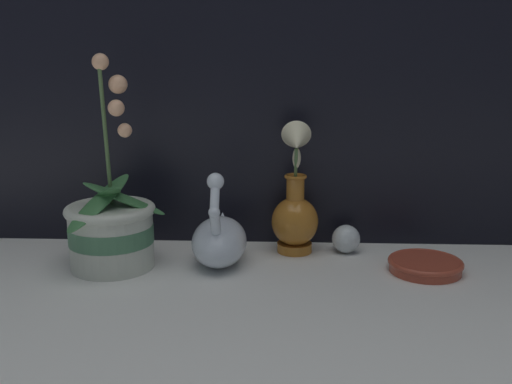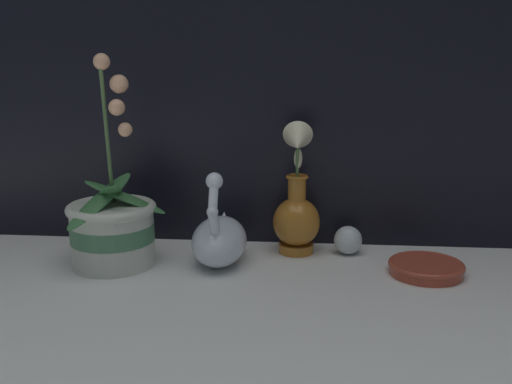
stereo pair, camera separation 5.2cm
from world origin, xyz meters
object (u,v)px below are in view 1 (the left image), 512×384
Objects in this scene: swan_figurine at (219,239)px; blue_vase at (295,209)px; amber_dish at (425,265)px; glass_sphere at (346,239)px; orchid_potted_plant at (111,228)px.

swan_figurine is 0.18m from blue_vase.
blue_vase is 1.95× the size of amber_dish.
swan_figurine is at bearing -162.90° from glass_sphere.
orchid_potted_plant is 2.87× the size of amber_dish.
glass_sphere is (0.49, 0.11, -0.05)m from orchid_potted_plant.
blue_vase is at bearing 26.66° from swan_figurine.
glass_sphere is at bearing 143.07° from amber_dish.
blue_vase reaches higher than swan_figurine.
glass_sphere is at bearing 12.70° from orchid_potted_plant.
orchid_potted_plant reaches higher than amber_dish.
amber_dish is at bearing -22.32° from blue_vase.
glass_sphere is at bearing 17.10° from swan_figurine.
swan_figurine is 1.37× the size of amber_dish.
orchid_potted_plant is 1.47× the size of blue_vase.
orchid_potted_plant is 0.51m from glass_sphere.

